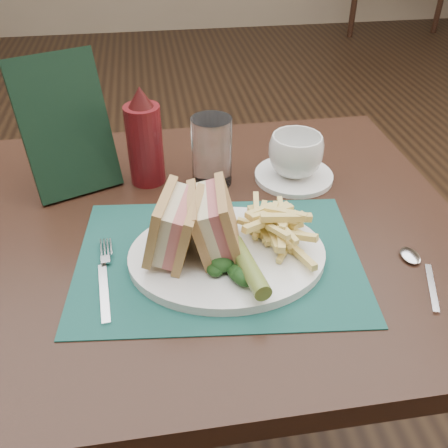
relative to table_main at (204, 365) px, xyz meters
name	(u,v)px	position (x,y,z in m)	size (l,w,h in m)	color
floor	(188,316)	(0.00, 0.50, -0.38)	(7.00, 7.00, 0.00)	black
wall_back	(150,31)	(0.00, 4.00, -0.38)	(6.00, 6.00, 0.00)	gray
table_main	(204,365)	(0.00, 0.00, 0.00)	(0.90, 0.75, 0.75)	black
placemat	(219,258)	(0.02, -0.10, 0.38)	(0.43, 0.31, 0.00)	#164841
plate	(227,255)	(0.03, -0.10, 0.38)	(0.30, 0.24, 0.01)	white
sandwich_half_a	(160,224)	(-0.06, -0.09, 0.45)	(0.06, 0.11, 0.10)	tan
sandwich_half_b	(200,222)	(-0.01, -0.09, 0.45)	(0.06, 0.11, 0.10)	tan
kale_garnish	(237,267)	(0.04, -0.15, 0.41)	(0.11, 0.08, 0.03)	black
pickle_spear	(248,266)	(0.05, -0.16, 0.41)	(0.02, 0.02, 0.12)	#5C712B
fries_pile	(274,224)	(0.11, -0.08, 0.42)	(0.18, 0.20, 0.06)	#F1D978
fork	(105,276)	(-0.15, -0.12, 0.38)	(0.03, 0.17, 0.01)	silver
spoon	(424,274)	(0.31, -0.18, 0.38)	(0.03, 0.15, 0.01)	silver
saucer	(294,176)	(0.20, 0.12, 0.38)	(0.15, 0.15, 0.01)	white
coffee_cup	(296,155)	(0.20, 0.12, 0.43)	(0.10, 0.10, 0.08)	white
drinking_glass	(212,152)	(0.04, 0.13, 0.44)	(0.07, 0.07, 0.13)	white
ketchup_bottle	(144,136)	(-0.08, 0.16, 0.47)	(0.07, 0.07, 0.19)	#510D11
check_presenter	(66,126)	(-0.21, 0.16, 0.50)	(0.15, 0.02, 0.25)	black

